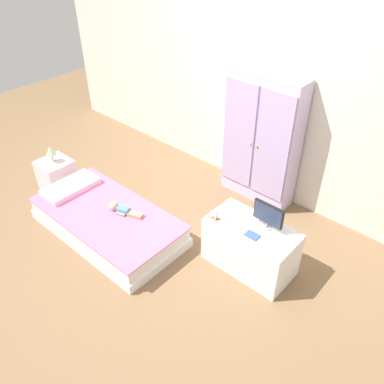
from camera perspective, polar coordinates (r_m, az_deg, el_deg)
name	(u,v)px	position (r m, az deg, el deg)	size (l,w,h in m)	color
ground_plane	(160,246)	(4.13, -4.62, -7.78)	(10.00, 10.00, 0.02)	brown
back_wall	(259,76)	(4.45, 9.62, 16.11)	(6.40, 0.05, 2.70)	silver
bed	(108,222)	(4.28, -12.00, -4.22)	(1.64, 0.85, 0.26)	white
pillow	(71,187)	(4.62, -17.04, 0.75)	(0.32, 0.61, 0.06)	silver
doll	(119,208)	(4.16, -10.39, -2.34)	(0.39, 0.18, 0.10)	#4C84C6
nightstand	(56,174)	(5.07, -18.90, 2.40)	(0.36, 0.36, 0.37)	silver
table_lamp	(51,151)	(4.91, -19.64, 5.55)	(0.12, 0.12, 0.21)	#B7B2AD
wardrobe	(262,139)	(4.44, 9.98, 7.46)	(0.85, 0.31, 1.49)	silver
tv_stand	(250,247)	(3.79, 8.38, -7.79)	(0.84, 0.44, 0.49)	white
tv_monitor	(268,215)	(3.54, 10.91, -3.24)	(0.29, 0.10, 0.26)	#99999E
rocking_horse_toy	(215,214)	(3.64, 3.29, -3.20)	(0.10, 0.04, 0.12)	#8E6642
book_blue	(252,235)	(3.53, 8.66, -6.18)	(0.13, 0.09, 0.01)	blue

